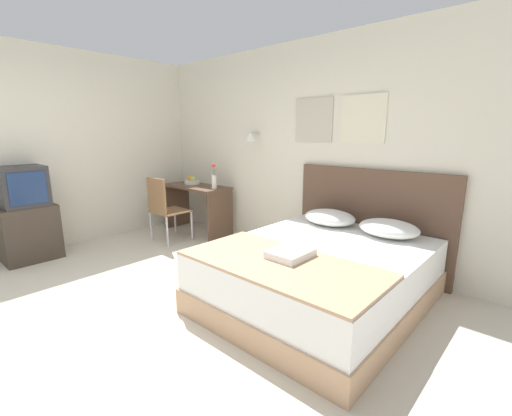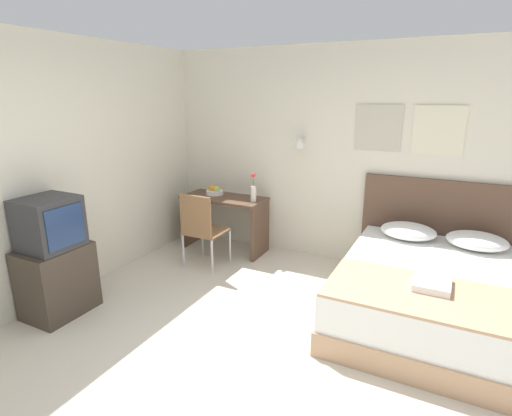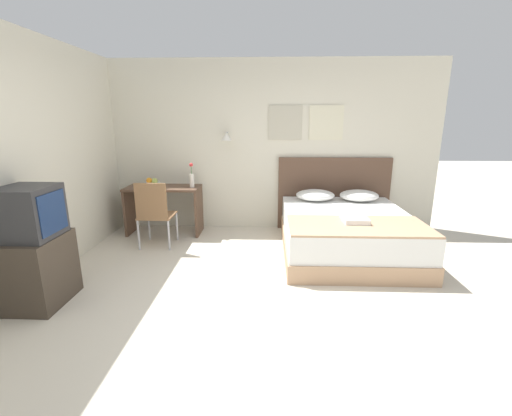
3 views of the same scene
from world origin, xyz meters
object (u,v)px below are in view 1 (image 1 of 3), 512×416
(pillow_right, at_px, (389,228))
(flower_vase, at_px, (214,180))
(bed, at_px, (319,275))
(throw_blanket, at_px, (281,263))
(headboard, at_px, (370,221))
(desk_chair, at_px, (164,205))
(pillow_left, at_px, (330,217))
(fruit_bowl, at_px, (192,181))
(folded_towel_near_foot, at_px, (290,253))
(desk, at_px, (197,200))
(tv_stand, at_px, (29,233))
(television, at_px, (22,186))

(pillow_right, height_order, flower_vase, flower_vase)
(bed, bearing_deg, throw_blanket, -90.00)
(headboard, distance_m, desk_chair, 2.79)
(pillow_left, height_order, throw_blanket, pillow_left)
(pillow_left, bearing_deg, fruit_bowl, 179.30)
(folded_towel_near_foot, bearing_deg, pillow_right, 73.71)
(fruit_bowl, xyz_separation_m, flower_vase, (0.65, -0.09, 0.09))
(bed, bearing_deg, folded_towel_near_foot, -91.19)
(headboard, height_order, flower_vase, headboard)
(pillow_left, distance_m, desk, 2.35)
(throw_blanket, bearing_deg, tv_stand, -165.04)
(flower_vase, bearing_deg, headboard, 9.44)
(tv_stand, bearing_deg, desk, 74.84)
(desk_chair, bearing_deg, television, -113.08)
(folded_towel_near_foot, height_order, desk_chair, desk_chair)
(pillow_left, bearing_deg, television, -143.29)
(pillow_left, distance_m, tv_stand, 3.66)
(folded_towel_near_foot, bearing_deg, headboard, 89.64)
(pillow_left, bearing_deg, pillow_right, 0.00)
(desk, distance_m, tv_stand, 2.24)
(fruit_bowl, xyz_separation_m, tv_stand, (-0.40, -2.21, -0.45))
(throw_blanket, bearing_deg, television, -165.02)
(folded_towel_near_foot, distance_m, fruit_bowl, 3.10)
(desk_chair, xyz_separation_m, flower_vase, (0.40, 0.61, 0.34))
(pillow_right, xyz_separation_m, fruit_bowl, (-3.19, 0.03, 0.17))
(pillow_right, height_order, desk, desk)
(tv_stand, bearing_deg, pillow_right, 31.26)
(pillow_right, distance_m, desk_chair, 3.02)
(throw_blanket, bearing_deg, fruit_bowl, 154.88)
(folded_towel_near_foot, distance_m, television, 3.42)
(pillow_right, distance_m, throw_blanket, 1.35)
(bed, xyz_separation_m, throw_blanket, (0.00, -0.58, 0.29))
(throw_blanket, xyz_separation_m, desk, (-2.68, 1.28, -0.04))
(pillow_right, bearing_deg, desk, -179.49)
(bed, relative_size, pillow_right, 3.43)
(throw_blanket, xyz_separation_m, fruit_bowl, (-2.86, 1.34, 0.24))
(throw_blanket, bearing_deg, bed, 90.00)
(fruit_bowl, relative_size, television, 0.48)
(pillow_left, bearing_deg, bed, -65.44)
(folded_towel_near_foot, xyz_separation_m, tv_stand, (-3.25, -1.01, -0.26))
(bed, distance_m, desk_chair, 2.63)
(tv_stand, bearing_deg, fruit_bowl, 79.71)
(headboard, distance_m, pillow_right, 0.45)
(pillow_right, relative_size, fruit_bowl, 2.50)
(folded_towel_near_foot, xyz_separation_m, desk, (-2.67, 1.14, -0.08))
(folded_towel_near_foot, height_order, television, television)
(pillow_right, bearing_deg, headboard, 137.40)
(pillow_left, relative_size, pillow_right, 1.00)
(headboard, height_order, throw_blanket, headboard)
(bed, bearing_deg, tv_stand, -155.97)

